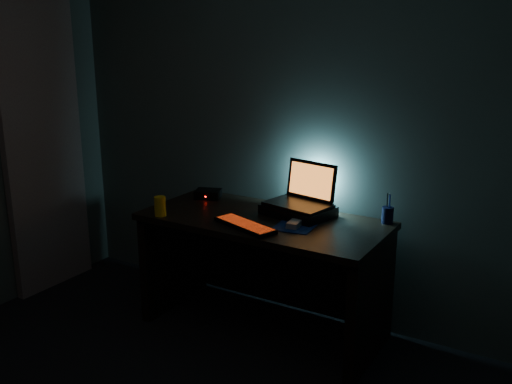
# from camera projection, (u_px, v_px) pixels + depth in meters

# --- Properties ---
(room) EXTENTS (3.50, 4.00, 2.50)m
(room) POSITION_uv_depth(u_px,v_px,m) (32.00, 205.00, 2.00)
(room) COLOR black
(room) RESTS_ON ground
(desk) EXTENTS (1.50, 0.70, 0.75)m
(desk) POSITION_uv_depth(u_px,v_px,m) (267.00, 255.00, 3.59)
(desk) COLOR black
(desk) RESTS_ON ground
(curtain) EXTENTS (0.06, 0.65, 2.30)m
(curtain) POSITION_uv_depth(u_px,v_px,m) (42.00, 134.00, 4.05)
(curtain) COLOR #AAA288
(curtain) RESTS_ON ground
(riser) EXTENTS (0.45, 0.37, 0.06)m
(riser) POSITION_uv_depth(u_px,v_px,m) (298.00, 210.00, 3.52)
(riser) COLOR black
(riser) RESTS_ON desk
(laptop) EXTENTS (0.42, 0.35, 0.26)m
(laptop) POSITION_uv_depth(u_px,v_px,m) (303.00, 195.00, 3.53)
(laptop) COLOR black
(laptop) RESTS_ON riser
(keyboard) EXTENTS (0.44, 0.26, 0.03)m
(keyboard) POSITION_uv_depth(u_px,v_px,m) (245.00, 225.00, 3.30)
(keyboard) COLOR black
(keyboard) RESTS_ON desk
(mousepad) EXTENTS (0.24, 0.23, 0.00)m
(mousepad) POSITION_uv_depth(u_px,v_px,m) (294.00, 227.00, 3.31)
(mousepad) COLOR navy
(mousepad) RESTS_ON desk
(mouse) EXTENTS (0.08, 0.12, 0.03)m
(mouse) POSITION_uv_depth(u_px,v_px,m) (294.00, 224.00, 3.30)
(mouse) COLOR gray
(mouse) RESTS_ON mousepad
(pen_cup) EXTENTS (0.09, 0.09, 0.10)m
(pen_cup) POSITION_uv_depth(u_px,v_px,m) (388.00, 215.00, 3.37)
(pen_cup) COLOR black
(pen_cup) RESTS_ON desk
(juice_glass) EXTENTS (0.08, 0.08, 0.12)m
(juice_glass) POSITION_uv_depth(u_px,v_px,m) (160.00, 206.00, 3.50)
(juice_glass) COLOR #F8B60D
(juice_glass) RESTS_ON desk
(router) EXTENTS (0.21, 0.19, 0.06)m
(router) POSITION_uv_depth(u_px,v_px,m) (208.00, 194.00, 3.90)
(router) COLOR black
(router) RESTS_ON desk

